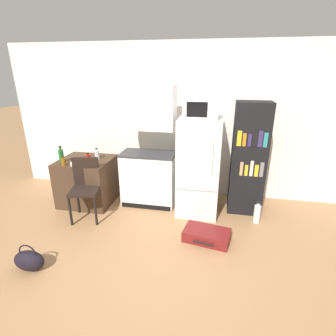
# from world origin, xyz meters

# --- Properties ---
(ground_plane) EXTENTS (24.00, 24.00, 0.00)m
(ground_plane) POSITION_xyz_m (0.00, 0.00, 0.00)
(ground_plane) COLOR #A3754C
(wall_back) EXTENTS (6.40, 0.10, 2.58)m
(wall_back) POSITION_xyz_m (0.20, 2.00, 1.29)
(wall_back) COLOR white
(wall_back) RESTS_ON ground_plane
(side_table) EXTENTS (0.84, 0.76, 0.76)m
(side_table) POSITION_xyz_m (-1.35, 1.22, 0.38)
(side_table) COLOR #422D1E
(side_table) RESTS_ON ground_plane
(kitchen_hutch) EXTENTS (0.88, 0.46, 1.96)m
(kitchen_hutch) POSITION_xyz_m (-0.32, 1.37, 0.90)
(kitchen_hutch) COLOR white
(kitchen_hutch) RESTS_ON ground_plane
(refrigerator) EXTENTS (0.62, 0.68, 1.50)m
(refrigerator) POSITION_xyz_m (0.51, 1.27, 0.75)
(refrigerator) COLOR silver
(refrigerator) RESTS_ON ground_plane
(microwave) EXTENTS (0.48, 0.43, 0.29)m
(microwave) POSITION_xyz_m (0.51, 1.27, 1.64)
(microwave) COLOR silver
(microwave) RESTS_ON refrigerator
(bookshelf) EXTENTS (0.51, 0.36, 1.73)m
(bookshelf) POSITION_xyz_m (1.24, 1.42, 0.86)
(bookshelf) COLOR black
(bookshelf) RESTS_ON ground_plane
(bottle_ketchup_red) EXTENTS (0.09, 0.09, 0.16)m
(bottle_ketchup_red) POSITION_xyz_m (-1.23, 1.12, 0.83)
(bottle_ketchup_red) COLOR #AD1914
(bottle_ketchup_red) RESTS_ON side_table
(bottle_clear_short) EXTENTS (0.07, 0.07, 0.18)m
(bottle_clear_short) POSITION_xyz_m (-1.17, 1.30, 0.84)
(bottle_clear_short) COLOR silver
(bottle_clear_short) RESTS_ON side_table
(bottle_amber_beer) EXTENTS (0.07, 0.07, 0.15)m
(bottle_amber_beer) POSITION_xyz_m (-1.52, 0.89, 0.83)
(bottle_amber_beer) COLOR brown
(bottle_amber_beer) RESTS_ON side_table
(bottle_green_tall) EXTENTS (0.08, 0.08, 0.27)m
(bottle_green_tall) POSITION_xyz_m (-1.64, 1.02, 0.88)
(bottle_green_tall) COLOR #1E6028
(bottle_green_tall) RESTS_ON side_table
(bowl) EXTENTS (0.15, 0.15, 0.04)m
(bowl) POSITION_xyz_m (-1.37, 0.95, 0.78)
(bowl) COLOR silver
(bowl) RESTS_ON side_table
(chair) EXTENTS (0.48, 0.48, 0.93)m
(chair) POSITION_xyz_m (-1.14, 0.78, 0.55)
(chair) COLOR black
(chair) RESTS_ON ground_plane
(suitcase_large_flat) EXTENTS (0.65, 0.44, 0.15)m
(suitcase_large_flat) POSITION_xyz_m (0.71, 0.50, 0.07)
(suitcase_large_flat) COLOR maroon
(suitcase_large_flat) RESTS_ON ground_plane
(handbag) EXTENTS (0.36, 0.20, 0.33)m
(handbag) POSITION_xyz_m (-1.24, -0.45, 0.12)
(handbag) COLOR black
(handbag) RESTS_ON ground_plane
(water_bottle_front) EXTENTS (0.10, 0.10, 0.35)m
(water_bottle_front) POSITION_xyz_m (1.41, 1.09, 0.15)
(water_bottle_front) COLOR silver
(water_bottle_front) RESTS_ON ground_plane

